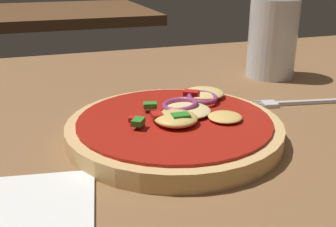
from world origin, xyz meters
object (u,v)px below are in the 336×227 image
Objects in this scene: pizza at (176,127)px; beer_glass at (272,44)px; fork at (296,103)px; napkin at (3,215)px.

pizza is 0.29m from beer_glass.
beer_glass is at bearing 72.32° from fork.
fork is at bearing 21.54° from napkin.
napkin is at bearing -145.44° from beer_glass.
pizza is 1.85× the size of beer_glass.
beer_glass is (0.22, 0.18, 0.04)m from pizza.
beer_glass reaches higher than fork.
pizza reaches higher than napkin.
pizza is at bearing 29.03° from napkin.
napkin is (-0.35, -0.14, -0.00)m from fork.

